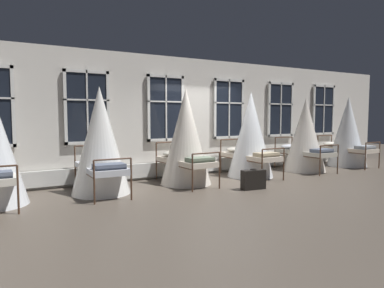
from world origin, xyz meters
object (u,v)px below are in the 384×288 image
at_px(cot_second, 100,142).
at_px(cot_fifth, 305,136).
at_px(suitcase_dark, 253,180).
at_px(cot_sixth, 348,132).
at_px(cot_third, 186,138).
at_px(cot_fourth, 251,136).

bearing_deg(cot_second, cot_fifth, -88.67).
bearing_deg(suitcase_dark, cot_fifth, 29.87).
bearing_deg(cot_sixth, cot_second, 89.53).
xyz_separation_m(cot_sixth, suitcase_dark, (-5.13, -1.34, -0.88)).
xyz_separation_m(cot_third, cot_fifth, (4.10, -0.02, -0.07)).
bearing_deg(cot_fourth, cot_fifth, -90.71).
xyz_separation_m(cot_third, cot_sixth, (6.13, 0.01, -0.02)).
bearing_deg(cot_second, suitcase_dark, -111.91).
height_order(cot_fifth, suitcase_dark, cot_fifth).
relative_size(cot_third, cot_sixth, 1.02).
bearing_deg(cot_fifth, cot_second, 90.95).
bearing_deg(cot_third, cot_second, 89.07).
relative_size(cot_third, cot_fourth, 1.01).
bearing_deg(cot_fifth, cot_sixth, -88.22).
xyz_separation_m(cot_fourth, cot_fifth, (2.07, -0.04, -0.06)).
relative_size(cot_third, cot_fifth, 1.06).
height_order(cot_sixth, suitcase_dark, cot_sixth).
relative_size(cot_fourth, cot_fifth, 1.06).
distance_m(cot_second, cot_sixth, 8.22).
height_order(cot_second, cot_third, cot_third).
distance_m(cot_second, cot_third, 2.09).
relative_size(cot_fourth, cot_sixth, 1.01).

